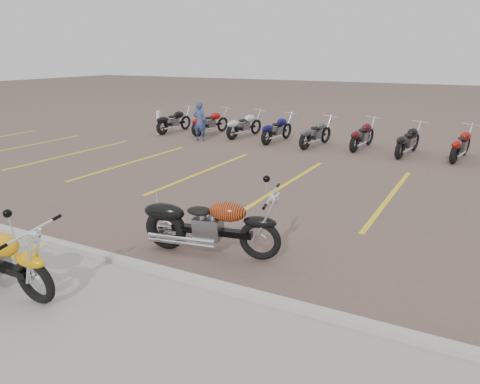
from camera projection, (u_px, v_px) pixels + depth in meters
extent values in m
plane|color=brown|center=(210.00, 231.00, 9.29)|extent=(100.00, 100.00, 0.00)
cube|color=#9E9B93|center=(8.00, 354.00, 5.49)|extent=(60.00, 5.00, 0.01)
cube|color=#ADAAA3|center=(145.00, 267.00, 7.58)|extent=(60.00, 0.18, 0.12)
torus|color=black|center=(38.00, 281.00, 6.50)|extent=(0.71, 0.12, 0.71)
ellipsoid|color=orange|center=(8.00, 243.00, 6.62)|extent=(0.64, 0.35, 0.33)
torus|color=black|center=(261.00, 241.00, 7.87)|extent=(0.74, 0.26, 0.73)
torus|color=black|center=(167.00, 230.00, 8.37)|extent=(0.79, 0.33, 0.77)
cube|color=black|center=(212.00, 231.00, 8.10)|extent=(1.45, 0.41, 0.11)
cube|color=slate|center=(209.00, 227.00, 8.10)|extent=(0.53, 0.42, 0.38)
ellipsoid|color=black|center=(229.00, 211.00, 7.89)|extent=(0.71, 0.47, 0.34)
ellipsoid|color=black|center=(201.00, 211.00, 8.05)|extent=(0.48, 0.37, 0.13)
imported|color=navy|center=(200.00, 121.00, 18.58)|extent=(0.60, 0.44, 1.54)
cube|color=silver|center=(159.00, 123.00, 20.13)|extent=(0.15, 0.15, 1.00)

